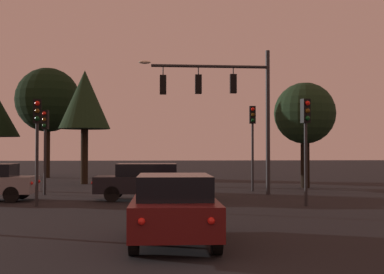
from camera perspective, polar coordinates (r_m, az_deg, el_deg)
ground_plane at (r=30.91m, az=-3.88°, el=-5.33°), size 168.00×168.00×0.00m
traffic_signal_mast_arm at (r=24.81m, az=3.86°, el=4.43°), size 6.20×0.38×6.83m
traffic_light_corner_left at (r=20.30m, az=-16.48°, el=0.75°), size 0.34×0.37×3.98m
traffic_light_corner_right at (r=25.50m, az=-15.68°, el=0.28°), size 0.33×0.37×3.97m
traffic_light_median at (r=20.00m, az=12.27°, el=0.78°), size 0.36×0.38×3.99m
traffic_light_far_side at (r=27.02m, az=6.60°, el=0.68°), size 0.31×0.36×4.36m
car_nearside_lane at (r=11.75m, az=-1.96°, el=-7.64°), size 1.96×4.31×1.52m
car_crossing_left at (r=22.03m, az=-4.65°, el=-4.78°), size 4.71×2.05×1.52m
tree_behind_sign at (r=29.94m, az=12.16°, el=2.46°), size 3.42×3.42×5.87m
tree_right_cluster at (r=33.44m, az=-11.58°, el=3.91°), size 3.20×3.20×7.10m
tree_lot_edge at (r=41.88m, az=-15.40°, el=3.88°), size 4.93×4.93×8.45m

